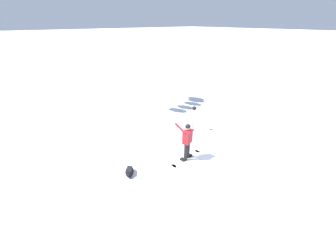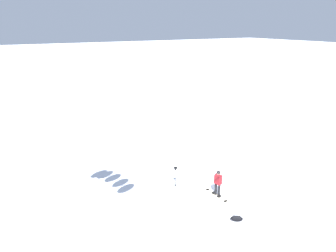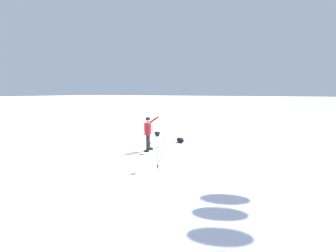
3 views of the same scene
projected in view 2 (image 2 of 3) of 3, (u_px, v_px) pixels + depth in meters
The scene contains 5 objects.
ground_plane at pixel (219, 193), 17.11m from camera, with size 300.00×300.00×0.00m, color white.
snowboarder at pixel (218, 181), 16.56m from camera, with size 0.61×0.60×1.61m.
snowboard at pixel (216, 195), 16.87m from camera, with size 1.85×0.42×0.10m.
gear_bag_large at pixel (237, 218), 14.66m from camera, with size 0.61×0.68×0.25m.
camera_tripod at pixel (175, 173), 17.47m from camera, with size 0.60×0.54×1.33m.
Camera 2 is at (-11.41, 9.96, 9.36)m, focal length 31.25 mm.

